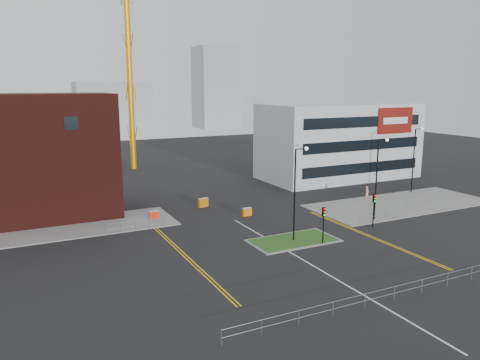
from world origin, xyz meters
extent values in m
plane|color=black|center=(0.00, 0.00, 0.00)|extent=(200.00, 200.00, 0.00)
cube|color=slate|center=(-20.00, 22.00, 0.06)|extent=(28.00, 8.00, 0.12)
cube|color=slate|center=(22.00, 14.00, 0.06)|extent=(24.00, 10.00, 0.12)
cube|color=slate|center=(2.00, 8.00, 0.04)|extent=(8.60, 4.60, 0.08)
cube|color=#204B19|center=(2.00, 8.00, 0.06)|extent=(8.00, 4.00, 0.12)
cube|color=#431410|center=(-20.00, 28.00, 7.00)|extent=(18.00, 10.00, 14.00)
cube|color=black|center=(-16.00, 22.98, 11.00)|extent=(1.40, 0.10, 1.40)
cube|color=#ABADB0|center=(26.00, 32.00, 6.00)|extent=(25.00, 12.00, 12.00)
cube|color=black|center=(26.00, 25.98, 2.50)|extent=(22.00, 0.10, 1.60)
cube|color=black|center=(26.00, 25.98, 6.00)|extent=(22.00, 0.10, 1.60)
cube|color=black|center=(26.00, 25.98, 9.50)|extent=(22.00, 0.10, 1.60)
cube|color=maroon|center=(32.00, 25.92, 9.50)|extent=(7.00, 0.15, 4.00)
cube|color=white|center=(32.00, 25.82, 9.50)|extent=(5.00, 0.05, 1.00)
cylinder|color=#F6A30E|center=(-2.00, 55.00, 18.20)|extent=(1.00, 1.00, 36.39)
cylinder|color=black|center=(2.00, 8.00, 4.50)|extent=(0.16, 0.16, 9.00)
cylinder|color=black|center=(2.60, 8.00, 9.00)|extent=(1.20, 0.10, 0.10)
sphere|color=silver|center=(3.20, 8.00, 9.00)|extent=(0.36, 0.36, 0.36)
cylinder|color=black|center=(14.00, 10.00, 4.50)|extent=(0.16, 0.16, 9.00)
cylinder|color=black|center=(14.60, 10.00, 9.00)|extent=(1.20, 0.10, 0.10)
sphere|color=silver|center=(15.20, 10.00, 9.00)|extent=(0.36, 0.36, 0.36)
cylinder|color=black|center=(28.00, 18.00, 4.50)|extent=(0.16, 0.16, 9.00)
cylinder|color=black|center=(28.60, 18.00, 9.00)|extent=(1.20, 0.10, 0.10)
sphere|color=silver|center=(29.20, 18.00, 9.00)|extent=(0.36, 0.36, 0.36)
cylinder|color=black|center=(4.00, 6.00, 1.50)|extent=(0.12, 0.12, 3.00)
cube|color=black|center=(4.00, 6.00, 3.20)|extent=(0.28, 0.22, 0.90)
sphere|color=red|center=(4.00, 5.87, 3.50)|extent=(0.18, 0.18, 0.18)
sphere|color=orange|center=(4.00, 5.87, 3.20)|extent=(0.18, 0.18, 0.18)
sphere|color=#0CCC33|center=(4.00, 5.87, 2.90)|extent=(0.18, 0.18, 0.18)
cylinder|color=black|center=(12.00, 8.00, 1.50)|extent=(0.12, 0.12, 3.00)
cube|color=black|center=(12.00, 8.00, 3.20)|extent=(0.28, 0.22, 0.90)
sphere|color=red|center=(12.00, 7.87, 3.50)|extent=(0.18, 0.18, 0.18)
sphere|color=orange|center=(12.00, 7.87, 3.20)|extent=(0.18, 0.18, 0.18)
sphere|color=#0CCC33|center=(12.00, 7.87, 2.90)|extent=(0.18, 0.18, 0.18)
cylinder|color=gray|center=(0.00, -6.00, 1.05)|extent=(24.00, 0.04, 0.04)
cylinder|color=gray|center=(0.00, -6.00, 0.55)|extent=(24.00, 0.04, 0.04)
cylinder|color=gray|center=(-12.00, -6.00, 0.55)|extent=(0.05, 0.05, 1.10)
cylinder|color=gray|center=(-11.00, 18.00, 1.05)|extent=(6.00, 0.04, 0.04)
cylinder|color=gray|center=(-11.00, 18.00, 0.55)|extent=(6.00, 0.04, 0.04)
cylinder|color=gray|center=(-14.00, 18.00, 0.55)|extent=(0.05, 0.05, 1.10)
cylinder|color=gray|center=(-8.00, 18.00, 0.55)|extent=(0.05, 0.05, 1.10)
cylinder|color=gray|center=(20.50, 11.50, 1.05)|extent=(19.01, 5.04, 0.04)
cylinder|color=gray|center=(20.50, 11.50, 0.55)|extent=(19.01, 5.04, 0.04)
cylinder|color=gray|center=(11.00, 9.00, 0.55)|extent=(0.05, 0.05, 1.10)
cylinder|color=gray|center=(30.00, 14.00, 0.55)|extent=(0.05, 0.05, 1.10)
cube|color=silver|center=(0.00, 2.00, 0.01)|extent=(0.15, 30.00, 0.01)
cube|color=gold|center=(-9.00, 10.00, 0.01)|extent=(0.12, 24.00, 0.01)
cube|color=gold|center=(-8.70, 10.00, 0.01)|extent=(0.12, 24.00, 0.01)
cube|color=gold|center=(9.50, 6.00, 0.01)|extent=(0.12, 20.00, 0.01)
cube|color=gold|center=(9.80, 6.00, 0.01)|extent=(0.12, 20.00, 0.01)
cube|color=gray|center=(10.00, 130.00, 8.00)|extent=(24.00, 12.00, 16.00)
cube|color=gray|center=(45.00, 125.00, 14.00)|extent=(14.00, 12.00, 28.00)
cube|color=gray|center=(-8.00, 140.00, 6.00)|extent=(30.00, 12.00, 12.00)
imported|color=pink|center=(19.86, 17.85, 0.90)|extent=(0.78, 0.69, 1.81)
cube|color=red|center=(-8.00, 21.43, 0.47)|extent=(1.15, 0.44, 0.94)
cube|color=silver|center=(-8.00, 21.43, 0.90)|extent=(1.15, 0.44, 0.11)
cube|color=orange|center=(2.02, 17.96, 0.48)|extent=(1.17, 0.45, 0.96)
cube|color=silver|center=(2.02, 17.96, 0.91)|extent=(1.17, 0.45, 0.12)
cube|color=orange|center=(-1.00, 24.00, 0.55)|extent=(1.38, 0.72, 1.10)
cube|color=silver|center=(-1.00, 24.00, 1.04)|extent=(1.38, 0.72, 0.13)
camera|label=1|loc=(-22.01, -28.55, 14.90)|focal=35.00mm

